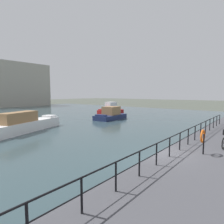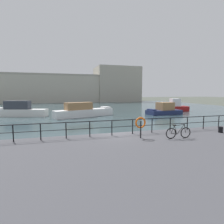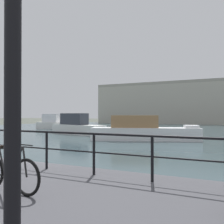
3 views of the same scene
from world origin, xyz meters
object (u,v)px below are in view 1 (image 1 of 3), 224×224
moored_blue_motorboat (24,124)px  moored_white_yacht (111,115)px  life_ring_stand (203,137)px  moored_cabin_cruiser (111,110)px

moored_blue_motorboat → moored_white_yacht: 13.88m
moored_blue_motorboat → life_ring_stand: size_ratio=6.94×
moored_cabin_cruiser → moored_blue_motorboat: bearing=18.9°
life_ring_stand → moored_white_yacht: bearing=53.9°
moored_blue_motorboat → moored_white_yacht: moored_blue_motorboat is taller
moored_white_yacht → life_ring_stand: 20.97m
moored_blue_motorboat → moored_cabin_cruiser: bearing=-10.0°
moored_blue_motorboat → moored_cabin_cruiser: moored_cabin_cruiser is taller
moored_white_yacht → life_ring_stand: size_ratio=4.37×
moored_blue_motorboat → moored_cabin_cruiser: (18.80, 3.37, 0.02)m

